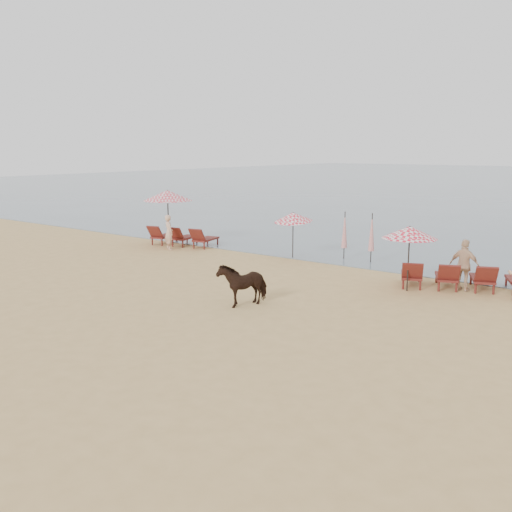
# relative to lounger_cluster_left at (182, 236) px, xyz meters

# --- Properties ---
(ground) EXTENTS (120.00, 120.00, 0.00)m
(ground) POSITION_rel_lounger_cluster_left_xyz_m (8.00, -9.56, -0.47)
(ground) COLOR tan
(ground) RESTS_ON ground
(lounger_cluster_left) EXTENTS (3.40, 2.44, 0.68)m
(lounger_cluster_left) POSITION_rel_lounger_cluster_left_xyz_m (0.00, 0.00, 0.00)
(lounger_cluster_left) COLOR maroon
(lounger_cluster_left) RESTS_ON ground
(lounger_cluster_right) EXTENTS (4.53, 3.27, 0.66)m
(lounger_cluster_right) POSITION_rel_lounger_cluster_left_xyz_m (13.87, -0.60, -0.01)
(lounger_cluster_right) COLOR maroon
(lounger_cluster_right) RESTS_ON ground
(umbrella_open_left_a) EXTENTS (2.38, 2.38, 2.71)m
(umbrella_open_left_a) POSITION_rel_lounger_cluster_left_xyz_m (-0.86, -0.07, 1.97)
(umbrella_open_left_a) COLOR black
(umbrella_open_left_a) RESTS_ON ground
(umbrella_open_left_b) EXTENTS (1.64, 1.67, 2.09)m
(umbrella_open_left_b) POSITION_rel_lounger_cluster_left_xyz_m (6.08, 0.64, 1.33)
(umbrella_open_left_b) COLOR black
(umbrella_open_left_b) RESTS_ON ground
(umbrella_open_right) EXTENTS (1.82, 1.82, 2.22)m
(umbrella_open_right) POSITION_rel_lounger_cluster_left_xyz_m (12.37, -1.92, 1.52)
(umbrella_open_right) COLOR black
(umbrella_open_right) RESTS_ON ground
(umbrella_closed_left) EXTENTS (0.25, 0.25, 2.09)m
(umbrella_closed_left) POSITION_rel_lounger_cluster_left_xyz_m (9.27, 1.72, 0.82)
(umbrella_closed_left) COLOR black
(umbrella_closed_left) RESTS_ON ground
(umbrella_closed_right) EXTENTS (0.25, 0.25, 2.07)m
(umbrella_closed_right) POSITION_rel_lounger_cluster_left_xyz_m (7.99, 1.76, 0.80)
(umbrella_closed_right) COLOR black
(umbrella_closed_right) RESTS_ON ground
(cow) EXTENTS (1.14, 1.69, 1.31)m
(cow) POSITION_rel_lounger_cluster_left_xyz_m (8.97, -6.52, 0.18)
(cow) COLOR black
(cow) RESTS_ON ground
(beachgoer_left) EXTENTS (0.71, 0.62, 1.65)m
(beachgoer_left) POSITION_rel_lounger_cluster_left_xyz_m (0.24, -1.12, 0.36)
(beachgoer_left) COLOR #D5A385
(beachgoer_left) RESTS_ON ground
(beachgoer_right_b) EXTENTS (1.07, 0.53, 1.76)m
(beachgoer_right_b) POSITION_rel_lounger_cluster_left_xyz_m (13.87, -0.77, 0.41)
(beachgoer_right_b) COLOR #D4AA84
(beachgoer_right_b) RESTS_ON ground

